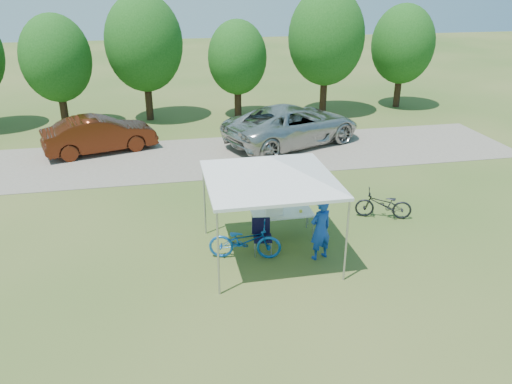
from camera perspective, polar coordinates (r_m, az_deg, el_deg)
ground at (r=13.20m, az=1.49°, el=-7.17°), size 100.00×100.00×0.00m
gravel_strip at (r=20.37m, az=-3.43°, el=4.18°), size 24.00×5.00×0.02m
canopy at (r=12.06m, az=1.62°, el=3.74°), size 4.53×4.53×3.00m
treeline at (r=25.42m, az=-6.31°, el=16.12°), size 24.89×4.28×6.30m
folding_table at (r=13.84m, az=3.06°, el=-2.56°), size 1.70×0.71×0.70m
folding_chair at (r=13.09m, az=0.68°, el=-4.67°), size 0.53×0.55×0.93m
cooler at (r=13.69m, az=2.01°, el=-1.81°), size 0.50×0.34×0.36m
ice_cream_cup at (r=13.89m, az=5.14°, el=-2.19°), size 0.09×0.09×0.07m
cyclist at (r=12.76m, az=7.39°, el=-4.22°), size 0.71×0.58×1.67m
bike_blue at (r=12.83m, az=-1.27°, el=-5.59°), size 1.96×1.06×0.98m
bike_dark at (r=15.41m, az=14.37°, el=-1.39°), size 1.76×1.11×0.87m
minivan at (r=21.63m, az=4.23°, el=7.68°), size 6.69×4.92×1.69m
sedan at (r=21.55m, az=-17.44°, el=6.31°), size 4.74×2.79×1.48m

